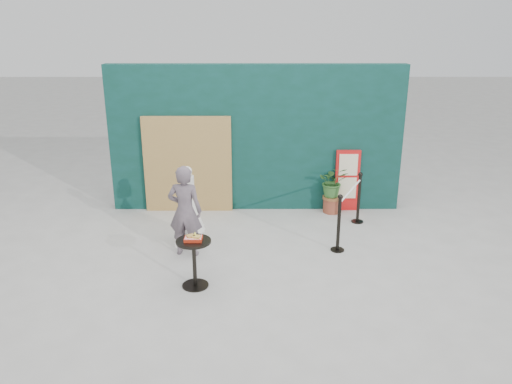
% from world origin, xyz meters
% --- Properties ---
extents(ground, '(60.00, 60.00, 0.00)m').
position_xyz_m(ground, '(0.00, 0.00, 0.00)').
color(ground, '#ADAAA5').
rests_on(ground, ground).
extents(back_wall, '(6.00, 0.30, 3.00)m').
position_xyz_m(back_wall, '(0.00, 3.15, 1.50)').
color(back_wall, '#0B3229').
rests_on(back_wall, ground).
extents(bamboo_fence, '(1.80, 0.08, 2.00)m').
position_xyz_m(bamboo_fence, '(-1.40, 2.94, 1.00)').
color(bamboo_fence, tan).
rests_on(bamboo_fence, ground).
extents(woman, '(0.62, 0.45, 1.57)m').
position_xyz_m(woman, '(-1.19, 0.84, 0.79)').
color(woman, '#695A63').
rests_on(woman, ground).
extents(menu_board, '(0.50, 0.07, 1.30)m').
position_xyz_m(menu_board, '(1.90, 2.95, 0.65)').
color(menu_board, red).
rests_on(menu_board, ground).
extents(statue, '(0.56, 0.56, 1.43)m').
position_xyz_m(statue, '(-1.19, 1.30, 0.58)').
color(statue, white).
rests_on(statue, ground).
extents(cafe_table, '(0.52, 0.52, 0.75)m').
position_xyz_m(cafe_table, '(-0.92, -0.26, 0.50)').
color(cafe_table, black).
rests_on(cafe_table, ground).
extents(food_basket, '(0.26, 0.19, 0.11)m').
position_xyz_m(food_basket, '(-0.92, -0.26, 0.79)').
color(food_basket, '#B42913').
rests_on(food_basket, cafe_table).
extents(planter, '(0.59, 0.51, 1.00)m').
position_xyz_m(planter, '(1.58, 2.83, 0.58)').
color(planter, brown).
rests_on(planter, ground).
extents(stanchion_barrier, '(0.84, 1.54, 1.03)m').
position_xyz_m(stanchion_barrier, '(1.72, 1.62, 0.49)').
color(stanchion_barrier, black).
rests_on(stanchion_barrier, ground).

